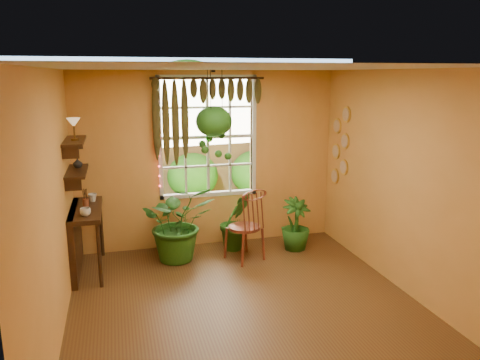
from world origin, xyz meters
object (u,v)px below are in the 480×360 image
object	(u,v)px
counter_ledge	(79,233)
potted_plant_mid	(236,221)
hanging_basket	(214,125)
windsor_chair	(246,236)
potted_plant_left	(178,222)

from	to	relation	value
counter_ledge	potted_plant_mid	xyz separation A→B (m)	(2.25, 0.29, -0.10)
counter_ledge	hanging_basket	bearing A→B (deg)	11.41
counter_ledge	potted_plant_mid	world-z (taller)	potted_plant_mid
counter_ledge	windsor_chair	distance (m)	2.30
windsor_chair	potted_plant_mid	distance (m)	0.47
counter_ledge	potted_plant_left	world-z (taller)	potted_plant_left
counter_ledge	windsor_chair	size ratio (longest dim) A/B	0.97
potted_plant_left	potted_plant_mid	xyz separation A→B (m)	(0.90, 0.19, -0.11)
counter_ledge	windsor_chair	world-z (taller)	windsor_chair
potted_plant_left	potted_plant_mid	world-z (taller)	potted_plant_left
windsor_chair	potted_plant_left	size ratio (longest dim) A/B	1.09
windsor_chair	potted_plant_left	distance (m)	0.99
counter_ledge	potted_plant_left	distance (m)	1.35
windsor_chair	hanging_basket	bearing A→B (deg)	96.51
counter_ledge	potted_plant_mid	bearing A→B (deg)	7.44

